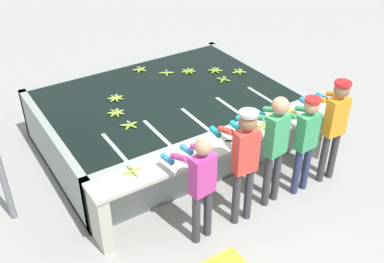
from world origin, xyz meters
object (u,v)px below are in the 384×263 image
banana_bunch_floating_6 (166,73)px  banana_bunch_floating_4 (223,79)px  banana_bunch_floating_5 (116,98)px  banana_bunch_floating_8 (188,71)px  banana_bunch_floating_3 (140,69)px  banana_bunch_floating_0 (116,113)px  banana_bunch_ledge_1 (263,127)px  knife_0 (234,141)px  worker_3 (305,136)px  banana_bunch_floating_2 (215,70)px  banana_bunch_floating_7 (129,125)px  banana_bunch_ledge_0 (132,171)px  worker_1 (244,156)px  worker_0 (201,181)px  banana_bunch_floating_1 (239,72)px  worker_4 (334,121)px  worker_2 (274,141)px

banana_bunch_floating_6 → banana_bunch_floating_4: bearing=-47.9°
banana_bunch_floating_5 → banana_bunch_floating_8: size_ratio=1.00×
banana_bunch_floating_3 → banana_bunch_floating_0: bearing=-130.6°
banana_bunch_ledge_1 → banana_bunch_floating_6: bearing=96.3°
banana_bunch_floating_4 → knife_0: banana_bunch_floating_4 is taller
banana_bunch_floating_3 → banana_bunch_floating_6: (0.35, -0.39, 0.00)m
worker_3 → banana_bunch_floating_2: worker_3 is taller
banana_bunch_floating_2 → banana_bunch_floating_5: (-2.01, 0.02, -0.00)m
worker_3 → banana_bunch_floating_0: bearing=132.7°
banana_bunch_floating_4 → banana_bunch_floating_8: bearing=118.0°
banana_bunch_floating_7 → banana_bunch_ledge_0: size_ratio=0.98×
banana_bunch_floating_2 → banana_bunch_floating_5: 2.01m
worker_1 → banana_bunch_floating_8: bearing=71.6°
banana_bunch_ledge_1 → knife_0: banana_bunch_ledge_1 is taller
worker_1 → banana_bunch_floating_4: size_ratio=6.89×
worker_1 → knife_0: (0.25, 0.53, -0.15)m
banana_bunch_floating_2 → banana_bunch_floating_5: bearing=179.4°
banana_bunch_floating_7 → banana_bunch_floating_4: bearing=12.8°
banana_bunch_floating_4 → banana_bunch_ledge_1: size_ratio=0.95×
banana_bunch_floating_6 → banana_bunch_floating_7: size_ratio=0.96×
banana_bunch_floating_2 → banana_bunch_ledge_0: 3.26m
banana_bunch_floating_3 → banana_bunch_ledge_0: 3.08m
worker_0 → banana_bunch_floating_1: (2.38, 2.28, -0.02)m
banana_bunch_ledge_0 → banana_bunch_floating_1: bearing=28.4°
worker_4 → banana_bunch_floating_1: bearing=89.4°
worker_2 → banana_bunch_floating_5: worker_2 is taller
worker_4 → banana_bunch_floating_6: (-1.13, 2.97, -0.10)m
banana_bunch_floating_3 → banana_bunch_ledge_1: size_ratio=1.03×
banana_bunch_floating_7 → banana_bunch_floating_8: 2.08m
banana_bunch_floating_6 → banana_bunch_floating_7: (-1.38, -1.27, -0.00)m
worker_1 → banana_bunch_ledge_0: bearing=151.9°
worker_4 → banana_bunch_floating_2: size_ratio=6.04×
banana_bunch_floating_1 → banana_bunch_floating_8: bearing=145.8°
worker_3 → worker_4: bearing=-1.9°
banana_bunch_floating_0 → banana_bunch_floating_5: size_ratio=1.00×
banana_bunch_floating_2 → banana_bunch_floating_3: same height
worker_2 → banana_bunch_floating_0: worker_2 is taller
banana_bunch_ledge_1 → worker_4: bearing=-33.3°
worker_0 → banana_bunch_floating_0: (-0.17, 2.14, -0.02)m
banana_bunch_floating_4 → banana_bunch_ledge_1: (-0.45, -1.61, 0.00)m
banana_bunch_floating_0 → banana_bunch_floating_7: 0.44m
banana_bunch_floating_1 → banana_bunch_floating_7: same height
banana_bunch_floating_0 → banana_bunch_ledge_1: banana_bunch_ledge_1 is taller
worker_1 → banana_bunch_floating_3: 3.39m
worker_3 → worker_1: bearing=-178.5°
banana_bunch_floating_3 → banana_bunch_floating_8: 0.91m
worker_1 → knife_0: size_ratio=5.86×
banana_bunch_floating_4 → worker_4: bearing=-79.2°
banana_bunch_ledge_1 → banana_bunch_floating_8: bearing=87.2°
banana_bunch_floating_3 → banana_bunch_floating_8: (0.72, -0.55, -0.00)m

